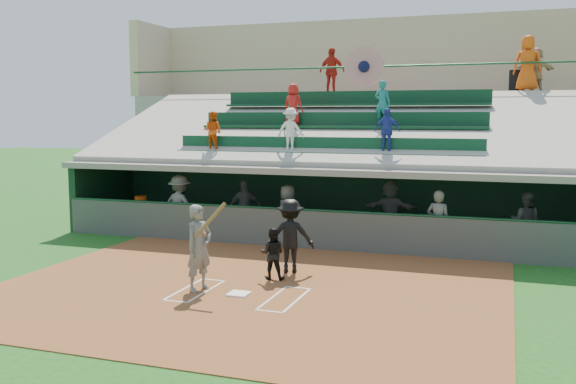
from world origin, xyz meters
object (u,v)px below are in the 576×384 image
(batter_at_plate, at_px, (199,248))
(water_cooler, at_px, (141,202))
(white_table, at_px, (141,219))
(catcher, at_px, (272,254))
(home_plate, at_px, (239,294))
(trash_bin, at_px, (517,81))

(batter_at_plate, relative_size, water_cooler, 5.02)
(water_cooler, bearing_deg, white_table, -63.28)
(batter_at_plate, bearing_deg, white_table, 130.97)
(catcher, bearing_deg, water_cooler, -45.76)
(home_plate, distance_m, catcher, 1.56)
(white_table, relative_size, water_cooler, 2.16)
(batter_at_plate, relative_size, catcher, 1.64)
(home_plate, xyz_separation_m, catcher, (0.23, 1.43, 0.58))
(home_plate, relative_size, catcher, 0.36)
(home_plate, bearing_deg, white_table, 135.62)
(catcher, distance_m, white_table, 7.69)
(batter_at_plate, distance_m, catcher, 1.85)
(white_table, xyz_separation_m, water_cooler, (-0.02, 0.04, 0.56))
(catcher, bearing_deg, batter_at_plate, 40.39)
(batter_at_plate, distance_m, water_cooler, 7.82)
(home_plate, height_order, white_table, white_table)
(batter_at_plate, relative_size, trash_bin, 2.37)
(trash_bin, bearing_deg, catcher, -114.18)
(home_plate, height_order, trash_bin, trash_bin)
(water_cooler, bearing_deg, trash_bin, 31.75)
(home_plate, bearing_deg, trash_bin, 67.35)
(batter_at_plate, bearing_deg, home_plate, -1.60)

